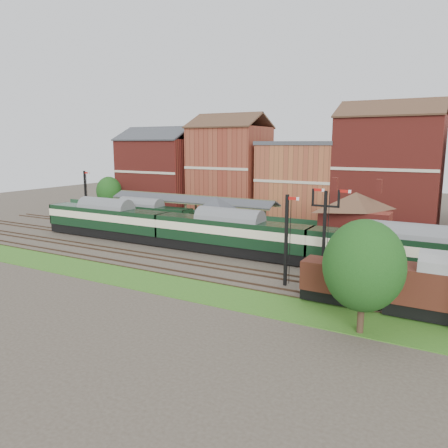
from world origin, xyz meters
The scene contains 19 objects.
ground centered at (0.00, 0.00, 0.00)m, with size 160.00×160.00×0.00m, color #473D33.
grass_back centered at (0.00, 16.00, 0.03)m, with size 90.00×4.50×0.06m, color #2D6619.
grass_front centered at (0.00, -12.00, 0.03)m, with size 90.00×5.00×0.06m, color #2D6619.
fence centered at (0.00, 18.00, 0.75)m, with size 90.00×0.12×1.50m, color #193823.
platform centered at (-5.00, 9.75, 0.50)m, with size 55.00×3.40×1.00m, color #2D2D2D.
signal_box centered at (-3.00, 3.25, 3.19)m, with size 5.40×5.40×6.00m.
brick_hut centered at (5.00, 3.25, 1.20)m, with size 3.20×2.64×2.94m.
station_building centered at (12.00, 9.75, 3.96)m, with size 8.10×8.10×5.90m.
canopy centered at (-11.00, 9.75, 4.58)m, with size 26.00×3.89×4.08m.
semaphore_bracket centered at (12.04, -2.50, 4.63)m, with size 3.60×0.25×8.18m.
semaphore_platform_end centered at (-29.98, 8.00, 4.16)m, with size 1.23×0.25×8.00m.
semaphore_siding centered at (10.02, -7.00, 4.16)m, with size 1.23×0.25×8.00m.
town_backdrop centered at (-0.18, 25.00, 7.00)m, with size 69.00×10.00×16.00m.
dmu_train centered at (0.62, 0.00, 2.48)m, with size 55.39×2.91×4.25m.
platform_railcar centered at (-17.42, 6.50, 2.21)m, with size 16.29×2.57×3.75m.
goods_van_a centered at (15.25, -9.00, 1.95)m, with size 5.64×2.44×3.42m.
goods_van_b centered at (21.87, -9.00, 2.20)m, with size 6.39×2.77×3.88m.
tree_far centered at (17.93, -13.85, 4.57)m, with size 5.19×5.19×7.57m.
tree_back centered at (-32.39, 15.71, 3.93)m, with size 4.45×4.45×6.50m.
Camera 1 is at (23.32, -41.61, 12.25)m, focal length 35.00 mm.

